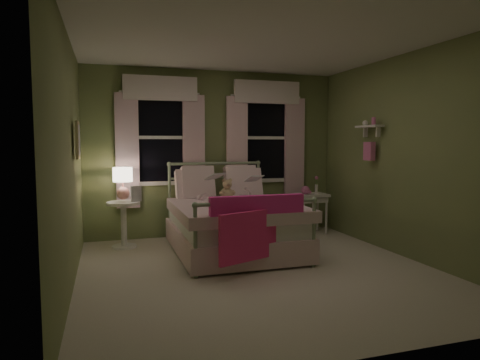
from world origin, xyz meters
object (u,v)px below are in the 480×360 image
object	(u,v)px
nightstand_right	(311,200)
child_left	(205,177)
bed	(232,223)
teddy_bear	(227,191)
nightstand_left	(124,218)
child_right	(243,182)
table_lamp	(123,180)

from	to	relation	value
nightstand_right	child_left	bearing A→B (deg)	-171.15
bed	teddy_bear	xyz separation A→B (m)	(0.00, 0.26, 0.41)
nightstand_right	nightstand_left	bearing A→B (deg)	-178.74
child_right	nightstand_right	world-z (taller)	child_right
child_right	table_lamp	world-z (taller)	child_right
child_left	teddy_bear	size ratio (longest dim) A/B	2.68
nightstand_left	table_lamp	distance (m)	0.54
teddy_bear	nightstand_right	xyz separation A→B (m)	(1.53, 0.44, -0.24)
child_left	teddy_bear	xyz separation A→B (m)	(0.28, -0.16, -0.20)
bed	nightstand_left	world-z (taller)	bed
table_lamp	bed	bearing A→B (deg)	-24.56
nightstand_right	teddy_bear	bearing A→B (deg)	-163.96
child_left	child_right	size ratio (longest dim) A/B	1.25
nightstand_left	table_lamp	size ratio (longest dim) A/B	1.45
nightstand_left	table_lamp	bearing A→B (deg)	0.00
child_right	nightstand_right	size ratio (longest dim) A/B	1.04
table_lamp	nightstand_right	world-z (taller)	table_lamp
child_right	bed	bearing A→B (deg)	78.14
table_lamp	nightstand_right	distance (m)	2.96
child_left	teddy_bear	world-z (taller)	child_left
nightstand_left	table_lamp	xyz separation A→B (m)	(0.00, 0.00, 0.54)
child_right	nightstand_left	size ratio (longest dim) A/B	1.03
teddy_bear	table_lamp	distance (m)	1.46
bed	table_lamp	size ratio (longest dim) A/B	4.55
child_left	nightstand_right	distance (m)	1.88
child_left	nightstand_left	distance (m)	1.27
nightstand_left	child_right	bearing A→B (deg)	-7.38
child_left	child_right	xyz separation A→B (m)	(0.56, 0.00, -0.08)
bed	nightstand_right	distance (m)	1.69
bed	nightstand_right	bearing A→B (deg)	24.67
table_lamp	child_right	bearing A→B (deg)	-7.38
teddy_bear	table_lamp	world-z (taller)	table_lamp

